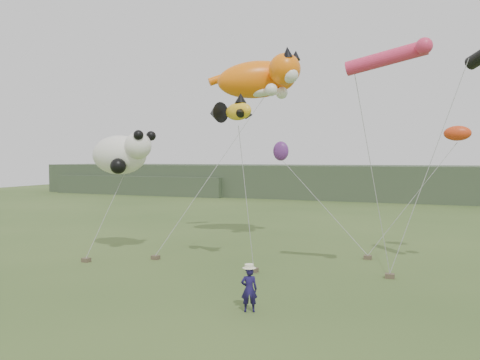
# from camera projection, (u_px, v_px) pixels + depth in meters

# --- Properties ---
(ground) EXTENTS (120.00, 120.00, 0.00)m
(ground) POSITION_uv_depth(u_px,v_px,m) (235.00, 306.00, 15.47)
(ground) COLOR #385123
(ground) RESTS_ON ground
(headland) EXTENTS (90.00, 13.00, 4.00)m
(headland) POSITION_uv_depth(u_px,v_px,m) (346.00, 182.00, 58.08)
(headland) COLOR #2D3D28
(headland) RESTS_ON ground
(festival_attendant) EXTENTS (0.62, 0.52, 1.44)m
(festival_attendant) POSITION_uv_depth(u_px,v_px,m) (249.00, 289.00, 14.88)
(festival_attendant) COLOR #181244
(festival_attendant) RESTS_ON ground
(sandbag_anchors) EXTENTS (13.94, 5.76, 0.19)m
(sandbag_anchors) POSITION_uv_depth(u_px,v_px,m) (247.00, 264.00, 21.31)
(sandbag_anchors) COLOR brown
(sandbag_anchors) RESTS_ON ground
(cat_kite) EXTENTS (6.09, 4.10, 2.67)m
(cat_kite) POSITION_uv_depth(u_px,v_px,m) (263.00, 78.00, 26.17)
(cat_kite) COLOR orange
(cat_kite) RESTS_ON ground
(fish_kite) EXTENTS (2.51, 1.66, 1.22)m
(fish_kite) POSITION_uv_depth(u_px,v_px,m) (230.00, 111.00, 20.24)
(fish_kite) COLOR yellow
(fish_kite) RESTS_ON ground
(tube_kites) EXTENTS (7.21, 4.61, 1.86)m
(tube_kites) POSITION_uv_depth(u_px,v_px,m) (454.00, 49.00, 17.58)
(tube_kites) COLOR black
(tube_kites) RESTS_ON ground
(panda_kite) EXTENTS (3.52, 2.27, 2.19)m
(panda_kite) POSITION_uv_depth(u_px,v_px,m) (122.00, 154.00, 23.69)
(panda_kite) COLOR white
(panda_kite) RESTS_ON ground
(misc_kites) EXTENTS (10.83, 3.90, 1.71)m
(misc_kites) POSITION_uv_depth(u_px,v_px,m) (350.00, 144.00, 25.92)
(misc_kites) COLOR red
(misc_kites) RESTS_ON ground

